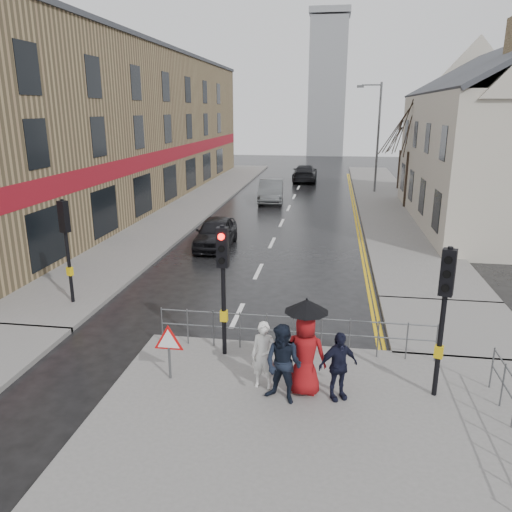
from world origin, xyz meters
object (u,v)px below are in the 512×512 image
(pedestrian_a, at_px, (264,355))
(pedestrian_b, at_px, (283,364))
(pedestrian_with_umbrella, at_px, (305,345))
(car_mid, at_px, (271,191))
(car_parked, at_px, (216,233))
(pedestrian_d, at_px, (338,366))

(pedestrian_a, xyz_separation_m, pedestrian_b, (0.49, -0.51, 0.09))
(pedestrian_with_umbrella, height_order, car_mid, pedestrian_with_umbrella)
(pedestrian_with_umbrella, xyz_separation_m, car_parked, (-4.86, 12.19, -0.61))
(pedestrian_b, distance_m, pedestrian_with_umbrella, 0.67)
(pedestrian_a, relative_size, car_mid, 0.34)
(pedestrian_d, bearing_deg, pedestrian_b, 167.11)
(pedestrian_a, xyz_separation_m, car_mid, (-2.86, 24.36, -0.16))
(pedestrian_with_umbrella, xyz_separation_m, car_mid, (-3.79, 24.46, -0.54))
(pedestrian_b, distance_m, pedestrian_d, 1.20)
(pedestrian_b, xyz_separation_m, car_mid, (-3.35, 24.87, -0.26))
(pedestrian_with_umbrella, distance_m, pedestrian_d, 0.83)
(pedestrian_a, height_order, pedestrian_b, pedestrian_b)
(pedestrian_a, xyz_separation_m, car_parked, (-3.94, 12.10, -0.23))
(pedestrian_b, distance_m, car_mid, 25.10)
(pedestrian_b, relative_size, car_mid, 0.38)
(car_parked, bearing_deg, pedestrian_b, -73.09)
(pedestrian_with_umbrella, height_order, car_parked, pedestrian_with_umbrella)
(pedestrian_d, bearing_deg, car_mid, 73.03)
(pedestrian_a, bearing_deg, car_mid, 98.86)
(pedestrian_d, relative_size, car_parked, 0.38)
(pedestrian_b, height_order, pedestrian_with_umbrella, pedestrian_with_umbrella)
(pedestrian_b, distance_m, car_parked, 13.37)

